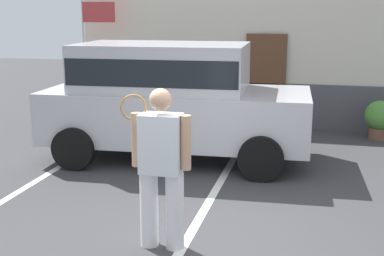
% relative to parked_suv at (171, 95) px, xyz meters
% --- Properties ---
extents(ground_plane, '(40.00, 40.00, 0.00)m').
position_rel_parked_suv_xyz_m(ground_plane, '(1.24, -3.20, -1.15)').
color(ground_plane, '#38383A').
extents(parking_stripe_0, '(0.12, 4.40, 0.01)m').
position_rel_parked_suv_xyz_m(parking_stripe_0, '(-1.71, -1.70, -1.14)').
color(parking_stripe_0, silver).
rests_on(parking_stripe_0, ground_plane).
extents(parking_stripe_1, '(0.12, 4.40, 0.01)m').
position_rel_parked_suv_xyz_m(parking_stripe_1, '(1.11, -1.70, -1.14)').
color(parking_stripe_1, silver).
rests_on(parking_stripe_1, ground_plane).
extents(house_frontage, '(8.48, 0.40, 2.86)m').
position_rel_parked_suv_xyz_m(house_frontage, '(1.24, 3.16, 0.20)').
color(house_frontage, beige).
rests_on(house_frontage, ground_plane).
extents(parked_suv, '(4.68, 2.34, 2.05)m').
position_rel_parked_suv_xyz_m(parked_suv, '(0.00, 0.00, 0.00)').
color(parked_suv, '#B7B7BC').
rests_on(parked_suv, ground_plane).
extents(tennis_player_man, '(0.80, 0.28, 1.81)m').
position_rel_parked_suv_xyz_m(tennis_player_man, '(0.87, -3.47, -0.20)').
color(tennis_player_man, white).
rests_on(tennis_player_man, ground_plane).
extents(potted_plant_by_porch, '(0.61, 0.61, 0.80)m').
position_rel_parked_suv_xyz_m(potted_plant_by_porch, '(3.79, 2.36, -0.70)').
color(potted_plant_by_porch, brown).
rests_on(potted_plant_by_porch, ground_plane).
extents(flag_pole, '(0.80, 0.11, 2.84)m').
position_rel_parked_suv_xyz_m(flag_pole, '(-2.59, 2.48, 0.83)').
color(flag_pole, silver).
rests_on(flag_pole, ground_plane).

